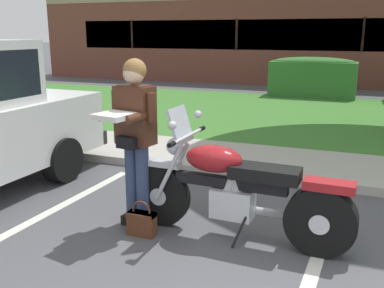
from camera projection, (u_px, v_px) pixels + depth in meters
The scene contains 9 objects.
curb_strip at pixel (301, 181), 5.74m from camera, with size 60.00×0.20×0.12m, color #ADA89E.
concrete_walk at pixel (309, 165), 6.51m from camera, with size 60.00×1.50×0.08m, color #ADA89E.
grass_lawn at pixel (330, 118), 10.13m from camera, with size 60.00×6.52×0.06m, color #3D752D.
stall_stripe_0 at pixel (4, 236), 4.31m from camera, with size 0.12×4.40×0.01m, color silver.
motorcycle at pixel (243, 192), 4.13m from camera, with size 2.24×0.82×1.26m.
rider_person at pixel (134, 130), 4.36m from camera, with size 0.53×0.62×1.70m.
handbag at pixel (142, 221), 4.30m from camera, with size 0.28×0.13×0.36m.
hedge_left at pixel (313, 77), 13.11m from camera, with size 2.51×0.90×1.24m.
brick_building at pixel (364, 36), 18.49m from camera, with size 26.42×8.12×3.58m.
Camera 1 is at (0.65, -2.81, 1.95)m, focal length 41.04 mm.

